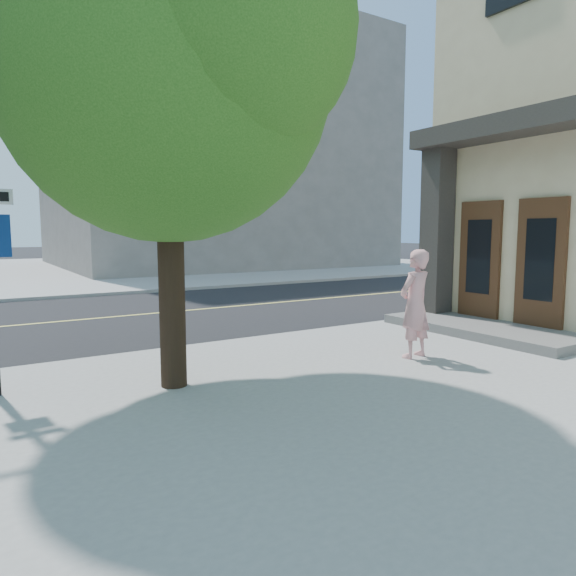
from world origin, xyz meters
TOP-DOWN VIEW (x-y plane):
  - sidewalk_ne at (13.50, 21.50)m, footprint 29.00×25.00m
  - filler_ne at (14.00, 22.00)m, footprint 18.00×16.00m
  - man_on_phone at (6.57, -2.86)m, footprint 0.70×0.52m
  - street_tree at (2.83, -2.23)m, footprint 5.23×4.75m

SIDE VIEW (x-z plane):
  - sidewalk_ne at x=13.50m, z-range 0.00..0.12m
  - man_on_phone at x=6.57m, z-range 0.12..1.88m
  - street_tree at x=2.83m, z-range 1.13..8.07m
  - filler_ne at x=14.00m, z-range 0.12..14.12m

